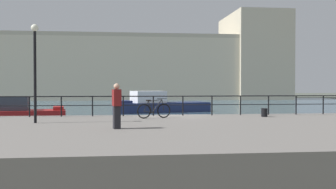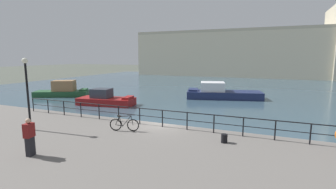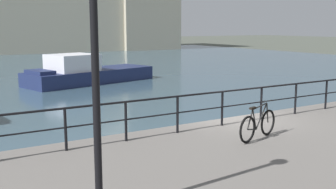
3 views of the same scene
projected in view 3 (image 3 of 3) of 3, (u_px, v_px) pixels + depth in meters
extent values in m
plane|color=#4C5147|center=(233.00, 143.00, 13.64)|extent=(240.00, 240.00, 0.00)
cube|color=#385160|center=(29.00, 67.00, 39.09)|extent=(80.00, 60.00, 0.01)
cube|color=#B2A891|center=(132.00, 1.00, 71.50)|extent=(10.21, 16.52, 16.73)
cube|color=navy|center=(91.00, 76.00, 28.21)|extent=(9.60, 5.23, 0.92)
cube|color=silver|center=(73.00, 63.00, 27.02)|extent=(3.49, 3.28, 1.12)
cube|color=navy|center=(40.00, 72.00, 25.39)|extent=(1.60, 2.31, 0.24)
cylinder|color=black|center=(66.00, 130.00, 9.73)|extent=(0.07, 0.07, 1.05)
cylinder|color=black|center=(126.00, 122.00, 10.56)|extent=(0.07, 0.07, 1.05)
cylinder|color=black|center=(178.00, 115.00, 11.38)|extent=(0.07, 0.07, 1.05)
cylinder|color=black|center=(222.00, 109.00, 12.20)|extent=(0.07, 0.07, 1.05)
cylinder|color=black|center=(261.00, 103.00, 13.02)|extent=(0.07, 0.07, 1.05)
cylinder|color=black|center=(296.00, 99.00, 13.85)|extent=(0.07, 0.07, 1.05)
cylinder|color=black|center=(326.00, 95.00, 14.67)|extent=(0.07, 0.07, 1.05)
cylinder|color=black|center=(262.00, 87.00, 12.94)|extent=(22.50, 0.06, 0.06)
cylinder|color=black|center=(261.00, 102.00, 13.01)|extent=(22.50, 0.04, 0.04)
torus|color=black|center=(268.00, 122.00, 11.16)|extent=(0.71, 0.25, 0.72)
torus|color=black|center=(247.00, 129.00, 10.40)|extent=(0.71, 0.25, 0.72)
cylinder|color=black|center=(261.00, 116.00, 10.86)|extent=(0.54, 0.18, 0.66)
cylinder|color=black|center=(254.00, 120.00, 10.60)|extent=(0.23, 0.10, 0.58)
cylinder|color=black|center=(260.00, 106.00, 10.74)|extent=(0.71, 0.23, 0.11)
cylinder|color=black|center=(252.00, 129.00, 10.56)|extent=(0.43, 0.15, 0.12)
cylinder|color=black|center=(250.00, 119.00, 10.44)|extent=(0.26, 0.10, 0.51)
cylinder|color=black|center=(267.00, 113.00, 11.08)|extent=(0.14, 0.07, 0.57)
cube|color=black|center=(253.00, 108.00, 10.48)|extent=(0.24, 0.15, 0.05)
cylinder|color=black|center=(267.00, 101.00, 10.98)|extent=(0.51, 0.17, 0.02)
cylinder|color=black|center=(96.00, 94.00, 6.15)|extent=(0.12, 0.12, 3.95)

